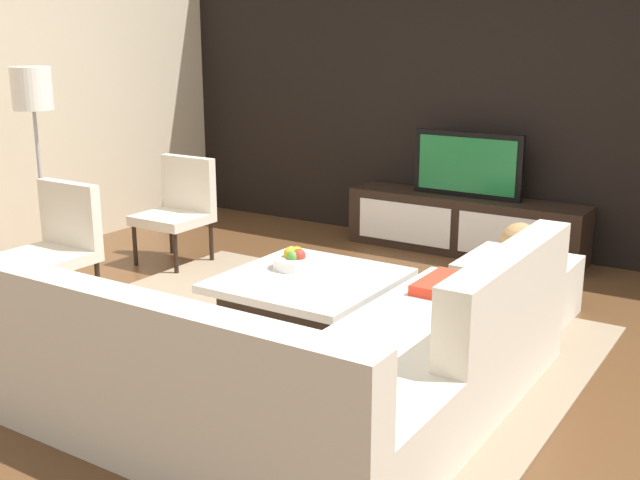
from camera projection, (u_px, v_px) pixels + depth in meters
ground_plane at (314, 341)px, 4.83m from camera, size 14.00×14.00×0.00m
feature_wall_back at (485, 88)px, 6.66m from camera, size 6.40×0.12×2.80m
area_rug at (300, 337)px, 4.88m from camera, size 3.40×2.55×0.01m
media_console at (464, 225)px, 6.71m from camera, size 2.08×0.44×0.50m
television at (467, 165)px, 6.57m from camera, size 0.97×0.06×0.56m
sectional_couch at (302, 367)px, 3.78m from camera, size 2.32×2.33×0.81m
coffee_table at (309, 303)px, 4.91m from camera, size 1.01×1.05×0.38m
accent_chair_near at (58, 239)px, 5.31m from camera, size 0.55×0.51×0.87m
floor_lamp at (33, 103)px, 5.82m from camera, size 0.30×0.30×1.62m
ottoman at (517, 289)px, 5.20m from camera, size 0.70×0.70×0.40m
fruit_bowl at (294, 260)px, 5.03m from camera, size 0.28×0.28×0.14m
accent_chair_far at (180, 204)px, 6.42m from camera, size 0.53×0.51×0.87m
decorative_ball at (520, 242)px, 5.11m from camera, size 0.25×0.25×0.25m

